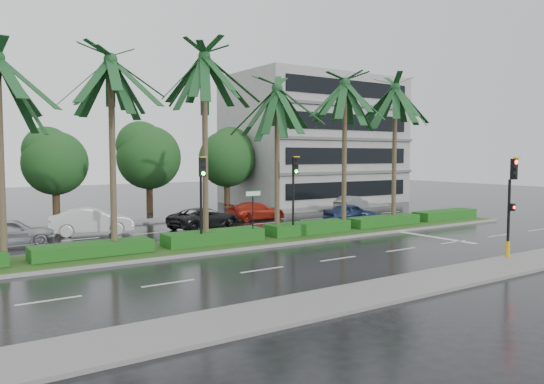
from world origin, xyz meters
TOP-DOWN VIEW (x-y plane):
  - ground at (0.00, 0.00)m, footprint 120.00×120.00m
  - near_sidewalk at (0.00, -10.20)m, footprint 40.00×2.40m
  - far_sidewalk at (0.00, 12.00)m, footprint 40.00×2.00m
  - median at (0.00, 1.00)m, footprint 36.00×4.00m
  - hedge at (0.00, 1.00)m, footprint 35.20×1.40m
  - lane_markings at (3.04, -0.43)m, footprint 34.00×13.06m
  - palm_row at (-1.25, 1.02)m, footprint 26.30×4.20m
  - signal_near at (6.00, -9.39)m, footprint 0.34×0.45m
  - signal_median_left at (-4.00, 0.30)m, footprint 0.34×0.42m
  - signal_median_right at (1.50, 0.30)m, footprint 0.34×0.42m
  - street_sign at (-1.00, 0.48)m, footprint 0.95×0.09m
  - bg_trees at (0.11, 17.59)m, footprint 32.66×5.00m
  - building at (17.00, 18.00)m, footprint 16.00×10.00m
  - car_silver at (-11.50, 6.69)m, footprint 2.21×4.39m
  - car_white at (-7.00, 8.46)m, footprint 2.46×4.84m
  - car_darkgrey at (-0.50, 6.99)m, footprint 3.29×5.13m
  - car_red at (4.50, 8.88)m, footprint 1.80×4.36m
  - car_blue at (9.00, 4.00)m, footprint 2.00×3.98m
  - car_grey at (14.34, 9.76)m, footprint 2.42×3.95m

SIDE VIEW (x-z plane):
  - ground at x=0.00m, z-range 0.00..0.00m
  - lane_markings at x=3.04m, z-range 0.00..0.01m
  - near_sidewalk at x=0.00m, z-range 0.00..0.12m
  - far_sidewalk at x=0.00m, z-range 0.00..0.12m
  - median at x=0.00m, z-range 0.00..0.16m
  - hedge at x=0.00m, z-range 0.15..0.75m
  - car_grey at x=14.34m, z-range 0.00..1.23m
  - car_red at x=4.50m, z-range 0.00..1.26m
  - car_blue at x=9.00m, z-range 0.00..1.30m
  - car_darkgrey at x=-0.50m, z-range 0.00..1.32m
  - car_silver at x=-11.50m, z-range 0.00..1.44m
  - car_white at x=-7.00m, z-range 0.00..1.52m
  - street_sign at x=-1.00m, z-range 0.82..3.42m
  - signal_near at x=6.00m, z-range 0.32..4.68m
  - signal_median_left at x=-4.00m, z-range 0.82..5.18m
  - signal_median_right at x=1.50m, z-range 0.82..5.18m
  - bg_trees at x=0.11m, z-range 0.82..8.04m
  - building at x=17.00m, z-range 0.00..12.00m
  - palm_row at x=-1.25m, z-range 3.04..13.05m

